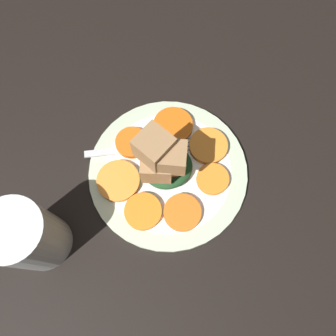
% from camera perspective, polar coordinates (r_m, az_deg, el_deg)
% --- Properties ---
extents(table_slab, '(1.20, 1.20, 0.02)m').
position_cam_1_polar(table_slab, '(0.54, 0.00, -1.12)').
color(table_slab, black).
rests_on(table_slab, ground).
extents(plate, '(0.25, 0.25, 0.01)m').
position_cam_1_polar(plate, '(0.52, 0.00, -0.59)').
color(plate, beige).
rests_on(plate, table_slab).
extents(carrot_slice_0, '(0.06, 0.06, 0.01)m').
position_cam_1_polar(carrot_slice_0, '(0.53, 7.03, 3.85)').
color(carrot_slice_0, orange).
rests_on(carrot_slice_0, plate).
extents(carrot_slice_1, '(0.07, 0.07, 0.01)m').
position_cam_1_polar(carrot_slice_1, '(0.54, 0.89, 7.40)').
color(carrot_slice_1, '#D66014').
rests_on(carrot_slice_1, plate).
extents(carrot_slice_2, '(0.05, 0.05, 0.01)m').
position_cam_1_polar(carrot_slice_2, '(0.53, -6.30, 4.44)').
color(carrot_slice_2, orange).
rests_on(carrot_slice_2, plate).
extents(carrot_slice_3, '(0.07, 0.07, 0.01)m').
position_cam_1_polar(carrot_slice_3, '(0.51, -8.63, -2.22)').
color(carrot_slice_3, orange).
rests_on(carrot_slice_3, plate).
extents(carrot_slice_4, '(0.06, 0.06, 0.01)m').
position_cam_1_polar(carrot_slice_4, '(0.50, -4.36, -7.53)').
color(carrot_slice_4, orange).
rests_on(carrot_slice_4, plate).
extents(carrot_slice_5, '(0.06, 0.06, 0.01)m').
position_cam_1_polar(carrot_slice_5, '(0.50, 2.51, -7.75)').
color(carrot_slice_5, orange).
rests_on(carrot_slice_5, plate).
extents(carrot_slice_6, '(0.05, 0.05, 0.01)m').
position_cam_1_polar(carrot_slice_6, '(0.51, 7.77, -1.92)').
color(carrot_slice_6, orange).
rests_on(carrot_slice_6, plate).
extents(center_pile, '(0.09, 0.08, 0.11)m').
position_cam_1_polar(center_pile, '(0.47, -0.66, 1.37)').
color(center_pile, '#1E4723').
rests_on(center_pile, plate).
extents(fork, '(0.18, 0.08, 0.00)m').
position_cam_1_polar(fork, '(0.53, -3.83, 3.51)').
color(fork, silver).
rests_on(fork, plate).
extents(water_glass, '(0.08, 0.08, 0.12)m').
position_cam_1_polar(water_glass, '(0.48, -23.05, -10.94)').
color(water_glass, silver).
rests_on(water_glass, table_slab).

